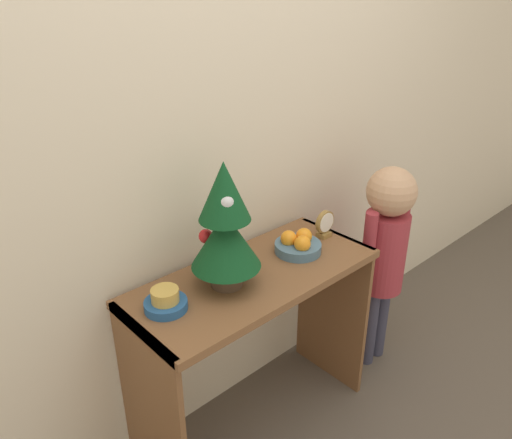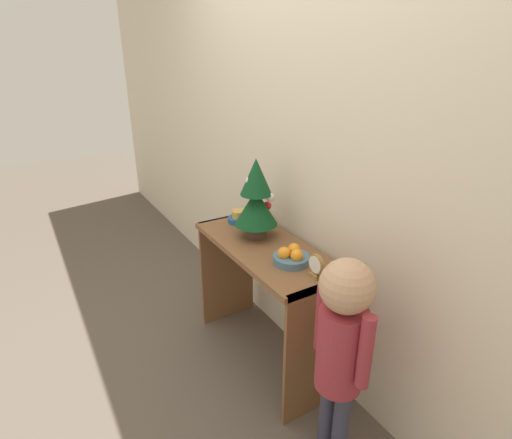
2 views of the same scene
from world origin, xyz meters
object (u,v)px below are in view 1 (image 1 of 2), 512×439
Objects in this scene: mini_tree at (225,225)px; singing_bowl at (166,301)px; desk_clock at (325,224)px; fruit_bowl at (298,244)px; child_figure at (385,242)px.

mini_tree is 0.31m from singing_bowl.
mini_tree reaches higher than desk_clock.
singing_bowl is (-0.24, 0.02, -0.20)m from mini_tree.
singing_bowl is 0.76m from desk_clock.
fruit_bowl is 0.59m from singing_bowl.
mini_tree is 3.90× the size of desk_clock.
child_figure reaches higher than desk_clock.
child_figure is at bearing -10.83° from fruit_bowl.
desk_clock is (0.52, 0.00, -0.17)m from mini_tree.
mini_tree is 3.22× the size of singing_bowl.
child_figure reaches higher than fruit_bowl.
mini_tree reaches higher than child_figure.
child_figure reaches higher than singing_bowl.
desk_clock is (0.76, -0.02, 0.03)m from singing_bowl.
singing_bowl is (-0.59, 0.03, -0.00)m from fruit_bowl.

